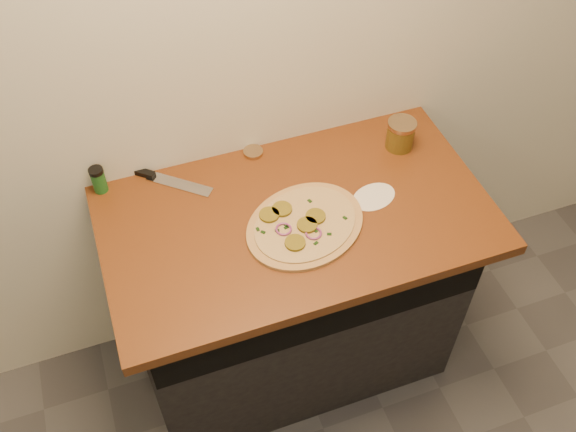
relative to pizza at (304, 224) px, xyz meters
name	(u,v)px	position (x,y,z in m)	size (l,w,h in m)	color
cabinet	(292,292)	(0.00, 0.09, -0.48)	(1.10, 0.60, 0.86)	black
countertop	(296,217)	(0.00, 0.06, -0.03)	(1.20, 0.70, 0.04)	#623212
pizza	(304,224)	(0.00, 0.00, 0.00)	(0.50, 0.50, 0.03)	tan
chefs_knife	(157,177)	(-0.38, 0.35, 0.00)	(0.27, 0.23, 0.02)	#B7BAC1
mason_jar_lid	(253,152)	(-0.05, 0.36, 0.00)	(0.07, 0.07, 0.01)	tan
salsa_jar	(401,134)	(0.43, 0.23, 0.04)	(0.10, 0.10, 0.10)	maroon
spice_shaker	(99,180)	(-0.55, 0.36, 0.04)	(0.05, 0.05, 0.09)	#1B581F
flour_spill	(374,197)	(0.25, 0.04, -0.01)	(0.15, 0.15, 0.00)	silver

